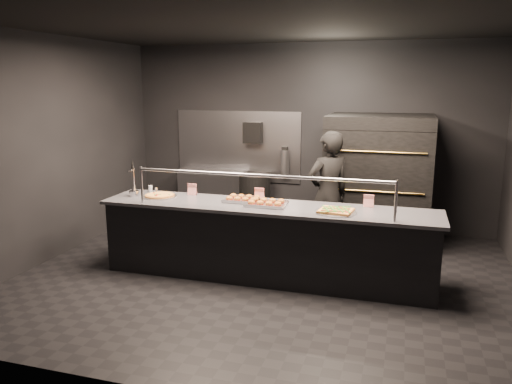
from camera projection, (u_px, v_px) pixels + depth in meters
room at (266, 157)px, 5.93m from camera, size 6.04×6.00×3.00m
service_counter at (266, 242)px, 6.10m from camera, size 4.10×0.78×1.37m
pizza_oven at (378, 179)px, 7.43m from camera, size 1.50×1.23×1.91m
prep_shelf at (214, 195)px, 8.72m from camera, size 1.20×0.35×0.90m
towel_dispenser at (253, 133)px, 8.36m from camera, size 0.30×0.20×0.35m
fire_extinguisher at (285, 163)px, 8.31m from camera, size 0.14×0.14×0.51m
beer_tap at (134, 186)px, 6.47m from camera, size 0.13×0.18×0.49m
round_pizza at (160, 196)px, 6.46m from camera, size 0.44×0.44×0.03m
slider_tray_a at (243, 199)px, 6.21m from camera, size 0.46×0.34×0.07m
slider_tray_b at (266, 203)px, 5.99m from camera, size 0.50×0.38×0.08m
square_pizza at (336, 211)px, 5.66m from camera, size 0.46×0.46×0.05m
condiment_jar at (152, 189)px, 6.72m from camera, size 0.14×0.05×0.09m
tent_cards at (270, 194)px, 6.25m from camera, size 2.40×0.04×0.15m
trash_bin at (255, 200)px, 8.40m from camera, size 0.52×0.52×0.87m
worker at (328, 194)px, 6.83m from camera, size 0.76×0.72×1.74m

